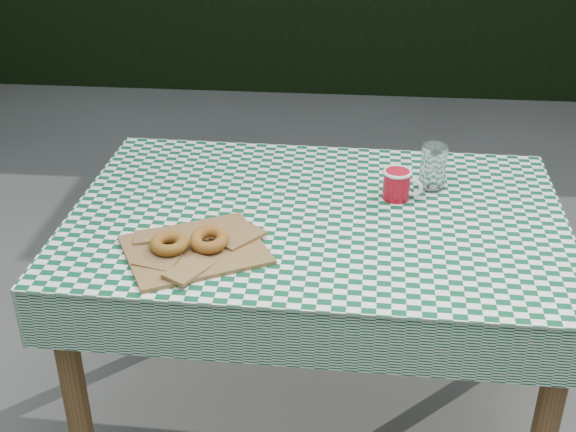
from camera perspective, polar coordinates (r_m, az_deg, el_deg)
The scene contains 8 objects.
ground at distance 2.50m, azimuth -1.75°, elevation -13.40°, with size 60.00×60.00×0.00m, color #555550.
table at distance 2.13m, azimuth 2.00°, elevation -8.78°, with size 1.23×0.82×0.75m, color brown.
tablecloth at distance 1.93m, azimuth 2.19°, elevation 0.15°, with size 1.25×0.84×0.01m, color #0B4829.
paper_bag at distance 1.77m, azimuth -7.02°, elevation -2.45°, with size 0.31×0.25×0.02m, color olive.
bagel_front at distance 1.75m, azimuth -8.95°, elevation -2.07°, with size 0.09×0.09×0.03m, color olive.
bagel_back at distance 1.76m, azimuth -5.95°, elevation -1.77°, with size 0.09×0.09×0.03m, color brown.
coffee_mug at distance 2.00m, azimuth 8.18°, elevation 2.35°, with size 0.14×0.14×0.08m, color #A60A1A, non-canonical shape.
drinking_glass at distance 2.06m, azimuth 10.87°, elevation 3.64°, with size 0.07×0.07×0.12m, color white.
Camera 1 is at (0.24, -1.83, 1.68)m, focal length 47.23 mm.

